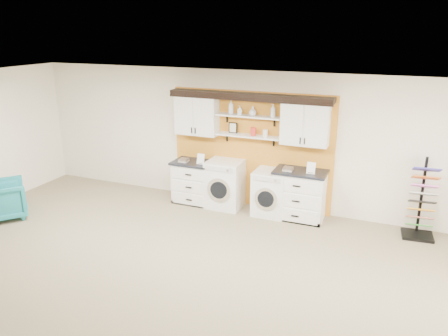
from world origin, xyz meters
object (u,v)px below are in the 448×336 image
at_px(base_cabinet_left, 195,182).
at_px(washer, 225,184).
at_px(armchair, 4,200).
at_px(base_cabinet_right, 300,195).
at_px(sample_rack, 420,212).
at_px(dryer, 271,192).

relative_size(base_cabinet_left, washer, 0.93).
relative_size(washer, armchair, 1.22).
height_order(base_cabinet_right, sample_rack, sample_rack).
bearing_deg(sample_rack, base_cabinet_left, 175.50).
distance_m(base_cabinet_right, sample_rack, 2.17).
xyz_separation_m(washer, armchair, (-3.82, -2.17, -0.13)).
bearing_deg(base_cabinet_right, sample_rack, 0.84).
xyz_separation_m(base_cabinet_right, armchair, (-5.38, -2.17, -0.12)).
distance_m(base_cabinet_left, washer, 0.70).
bearing_deg(dryer, washer, -180.00).
height_order(base_cabinet_right, dryer, base_cabinet_right).
distance_m(washer, dryer, 0.99).
bearing_deg(base_cabinet_left, washer, -0.28).
xyz_separation_m(dryer, sample_rack, (2.75, 0.04, 0.03)).
xyz_separation_m(base_cabinet_left, washer, (0.69, -0.00, 0.05)).
bearing_deg(dryer, armchair, -155.73).
relative_size(base_cabinet_right, sample_rack, 0.69).
height_order(dryer, armchair, dryer).
bearing_deg(washer, base_cabinet_right, 0.12).
xyz_separation_m(washer, dryer, (0.99, 0.00, -0.04)).
bearing_deg(armchair, sample_rack, -123.71).
xyz_separation_m(base_cabinet_left, base_cabinet_right, (2.26, -0.00, 0.04)).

